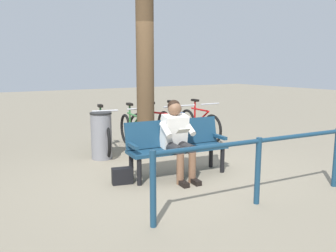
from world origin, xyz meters
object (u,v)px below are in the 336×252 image
person_reading (177,135)px  bench (176,143)px  bicycle_silver (103,134)px  bicycle_purple (156,129)px  bicycle_red (133,131)px  handbag (122,176)px  tree_trunk (145,74)px  bicycle_green (175,127)px  litter_bin (101,136)px  bicycle_blue (199,124)px

person_reading → bench: bearing=-110.4°
bicycle_silver → bicycle_purple: bearing=100.9°
bicycle_red → bicycle_silver: bearing=-86.6°
bench → bicycle_silver: (0.43, -2.01, -0.15)m
bicycle_silver → handbag: bearing=-1.0°
tree_trunk → bicycle_green: 1.71m
bicycle_purple → bicycle_silver: same height
person_reading → handbag: size_ratio=4.00×
bicycle_green → bicycle_purple: size_ratio=1.05×
litter_bin → bicycle_red: size_ratio=0.52×
person_reading → litter_bin: size_ratio=1.38×
person_reading → bicycle_silver: bearing=-74.5°
person_reading → bicycle_red: person_reading is taller
person_reading → tree_trunk: bearing=-93.8°
person_reading → handbag: (0.85, -0.18, -0.54)m
bicycle_red → bicycle_purple: bearing=99.2°
bench → handbag: (0.93, -0.02, -0.39)m
bicycle_purple → bicycle_blue: bearing=68.2°
bicycle_blue → bicycle_purple: bearing=-90.3°
bench → bicycle_blue: bearing=-128.6°
litter_bin → bicycle_blue: size_ratio=0.52×
person_reading → tree_trunk: tree_trunk is taller
bicycle_red → bicycle_silver: size_ratio=1.01×
handbag → bicycle_silver: 2.07m
person_reading → tree_trunk: size_ratio=0.39×
bench → litter_bin: same height
handbag → bicycle_blue: (-2.83, -1.90, 0.24)m
bicycle_blue → bicycle_green: 0.66m
bicycle_red → handbag: bearing=-22.4°
bench → bicycle_purple: bearing=-105.5°
litter_bin → bicycle_purple: size_ratio=0.54×
bench → bicycle_silver: size_ratio=0.99×
bench → tree_trunk: 1.71m
bicycle_purple → bicycle_red: bearing=-107.8°
bicycle_blue → bicycle_red: size_ratio=1.01×
bicycle_purple → bicycle_silver: size_ratio=0.97×
handbag → bicycle_purple: (-1.71, -1.95, 0.24)m
handbag → person_reading: bearing=168.2°
bicycle_blue → handbag: bearing=-53.7°
tree_trunk → bicycle_green: tree_trunk is taller
handbag → bicycle_red: bicycle_red is taller
person_reading → litter_bin: bearing=-65.0°
tree_trunk → bicycle_silver: bearing=-47.5°
bicycle_green → handbag: bearing=-45.2°
person_reading → bicycle_silver: (0.36, -2.17, -0.31)m
handbag → tree_trunk: bearing=-130.1°
bench → bicycle_blue: size_ratio=0.98×
litter_bin → person_reading: bearing=108.7°
tree_trunk → bench: bearing=82.1°
bicycle_silver → bicycle_green: bearing=100.1°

